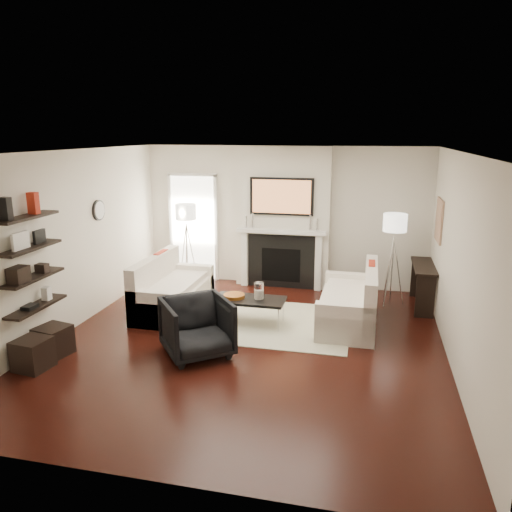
% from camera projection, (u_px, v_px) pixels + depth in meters
% --- Properties ---
extents(room_envelope, '(6.00, 6.00, 6.00)m').
position_uv_depth(room_envelope, '(246.00, 252.00, 6.83)').
color(room_envelope, black).
rests_on(room_envelope, ground).
extents(chimney_breast, '(1.80, 0.25, 2.70)m').
position_uv_depth(chimney_breast, '(283.00, 218.00, 9.54)').
color(chimney_breast, silver).
rests_on(chimney_breast, floor).
extents(fireplace_surround, '(1.30, 0.02, 1.04)m').
position_uv_depth(fireplace_surround, '(281.00, 261.00, 9.62)').
color(fireplace_surround, black).
rests_on(fireplace_surround, floor).
extents(firebox, '(0.75, 0.02, 0.65)m').
position_uv_depth(firebox, '(281.00, 265.00, 9.63)').
color(firebox, black).
rests_on(firebox, floor).
extents(mantel_pilaster_l, '(0.12, 0.08, 1.10)m').
position_uv_depth(mantel_pilaster_l, '(245.00, 258.00, 9.74)').
color(mantel_pilaster_l, white).
rests_on(mantel_pilaster_l, floor).
extents(mantel_pilaster_r, '(0.12, 0.08, 1.10)m').
position_uv_depth(mantel_pilaster_r, '(318.00, 262.00, 9.42)').
color(mantel_pilaster_r, white).
rests_on(mantel_pilaster_r, floor).
extents(mantel_shelf, '(1.70, 0.18, 0.07)m').
position_uv_depth(mantel_shelf, '(281.00, 231.00, 9.42)').
color(mantel_shelf, white).
rests_on(mantel_shelf, chimney_breast).
extents(tv_body, '(1.20, 0.06, 0.70)m').
position_uv_depth(tv_body, '(282.00, 196.00, 9.29)').
color(tv_body, black).
rests_on(tv_body, chimney_breast).
extents(tv_screen, '(1.10, 0.00, 0.62)m').
position_uv_depth(tv_screen, '(281.00, 197.00, 9.26)').
color(tv_screen, '#BF723F').
rests_on(tv_screen, tv_body).
extents(candlestick_l_tall, '(0.04, 0.04, 0.30)m').
position_uv_depth(candlestick_l_tall, '(253.00, 221.00, 9.51)').
color(candlestick_l_tall, silver).
rests_on(candlestick_l_tall, mantel_shelf).
extents(candlestick_l_short, '(0.04, 0.04, 0.24)m').
position_uv_depth(candlestick_l_short, '(246.00, 222.00, 9.54)').
color(candlestick_l_short, silver).
rests_on(candlestick_l_short, mantel_shelf).
extents(candlestick_r_tall, '(0.04, 0.04, 0.30)m').
position_uv_depth(candlestick_r_tall, '(310.00, 223.00, 9.27)').
color(candlestick_r_tall, silver).
rests_on(candlestick_r_tall, mantel_shelf).
extents(candlestick_r_short, '(0.04, 0.04, 0.24)m').
position_uv_depth(candlestick_r_short, '(317.00, 225.00, 9.25)').
color(candlestick_r_short, silver).
rests_on(candlestick_r_short, mantel_shelf).
extents(hallway_panel, '(0.90, 0.02, 2.10)m').
position_uv_depth(hallway_panel, '(194.00, 228.00, 10.12)').
color(hallway_panel, white).
rests_on(hallway_panel, floor).
extents(door_trim_l, '(0.06, 0.06, 2.16)m').
position_uv_depth(door_trim_l, '(171.00, 227.00, 10.21)').
color(door_trim_l, white).
rests_on(door_trim_l, floor).
extents(door_trim_r, '(0.06, 0.06, 2.16)m').
position_uv_depth(door_trim_r, '(216.00, 229.00, 10.00)').
color(door_trim_r, white).
rests_on(door_trim_r, floor).
extents(door_trim_top, '(1.02, 0.06, 0.06)m').
position_uv_depth(door_trim_top, '(192.00, 175.00, 9.84)').
color(door_trim_top, white).
rests_on(door_trim_top, wall_back).
extents(rug, '(2.60, 2.00, 0.01)m').
position_uv_depth(rug, '(268.00, 322.00, 7.94)').
color(rug, beige).
rests_on(rug, floor).
extents(loveseat_left_base, '(0.85, 1.80, 0.42)m').
position_uv_depth(loveseat_left_base, '(174.00, 299.00, 8.43)').
color(loveseat_left_base, white).
rests_on(loveseat_left_base, floor).
extents(loveseat_left_back, '(0.18, 1.80, 0.80)m').
position_uv_depth(loveseat_left_back, '(155.00, 279.00, 8.43)').
color(loveseat_left_back, white).
rests_on(loveseat_left_back, floor).
extents(loveseat_left_arm_n, '(0.85, 0.18, 0.60)m').
position_uv_depth(loveseat_left_arm_n, '(154.00, 310.00, 7.64)').
color(loveseat_left_arm_n, white).
rests_on(loveseat_left_arm_n, floor).
extents(loveseat_left_arm_s, '(0.85, 0.18, 0.60)m').
position_uv_depth(loveseat_left_arm_s, '(191.00, 280.00, 9.17)').
color(loveseat_left_arm_s, white).
rests_on(loveseat_left_arm_s, floor).
extents(loveseat_left_cushion, '(0.63, 1.44, 0.10)m').
position_uv_depth(loveseat_left_cushion, '(176.00, 284.00, 8.36)').
color(loveseat_left_cushion, white).
rests_on(loveseat_left_cushion, loveseat_left_base).
extents(pillow_left_orange, '(0.10, 0.42, 0.42)m').
position_uv_depth(pillow_left_orange, '(161.00, 263.00, 8.66)').
color(pillow_left_orange, '#B02915').
rests_on(pillow_left_orange, loveseat_left_cushion).
extents(pillow_left_charcoal, '(0.10, 0.40, 0.40)m').
position_uv_depth(pillow_left_charcoal, '(147.00, 273.00, 8.10)').
color(pillow_left_charcoal, black).
rests_on(pillow_left_charcoal, loveseat_left_cushion).
extents(loveseat_right_base, '(0.85, 1.80, 0.42)m').
position_uv_depth(loveseat_right_base, '(347.00, 311.00, 7.85)').
color(loveseat_right_base, white).
rests_on(loveseat_right_base, floor).
extents(loveseat_right_back, '(0.18, 1.80, 0.80)m').
position_uv_depth(loveseat_right_back, '(370.00, 293.00, 7.70)').
color(loveseat_right_back, white).
rests_on(loveseat_right_back, floor).
extents(loveseat_right_arm_n, '(0.85, 0.18, 0.60)m').
position_uv_depth(loveseat_right_arm_n, '(345.00, 324.00, 7.06)').
color(loveseat_right_arm_n, white).
rests_on(loveseat_right_arm_n, floor).
extents(loveseat_right_arm_s, '(0.85, 0.18, 0.60)m').
position_uv_depth(loveseat_right_arm_s, '(350.00, 290.00, 8.59)').
color(loveseat_right_arm_s, white).
rests_on(loveseat_right_arm_s, floor).
extents(loveseat_right_cushion, '(0.63, 1.44, 0.10)m').
position_uv_depth(loveseat_right_cushion, '(345.00, 295.00, 7.80)').
color(loveseat_right_cushion, white).
rests_on(loveseat_right_cushion, loveseat_right_base).
extents(pillow_right_orange, '(0.10, 0.42, 0.42)m').
position_uv_depth(pillow_right_orange, '(371.00, 275.00, 7.93)').
color(pillow_right_orange, '#B02915').
rests_on(pillow_right_orange, loveseat_right_cushion).
extents(pillow_right_charcoal, '(0.10, 0.40, 0.40)m').
position_uv_depth(pillow_right_charcoal, '(371.00, 287.00, 7.37)').
color(pillow_right_charcoal, black).
rests_on(pillow_right_charcoal, loveseat_right_cushion).
extents(coffee_table, '(1.10, 0.55, 0.04)m').
position_uv_depth(coffee_table, '(250.00, 300.00, 7.79)').
color(coffee_table, black).
rests_on(coffee_table, floor).
extents(coffee_leg_nw, '(0.02, 0.02, 0.38)m').
position_uv_depth(coffee_leg_nw, '(215.00, 315.00, 7.74)').
color(coffee_leg_nw, silver).
rests_on(coffee_leg_nw, floor).
extents(coffee_leg_ne, '(0.02, 0.02, 0.38)m').
position_uv_depth(coffee_leg_ne, '(278.00, 320.00, 7.52)').
color(coffee_leg_ne, silver).
rests_on(coffee_leg_ne, floor).
extents(coffee_leg_sw, '(0.02, 0.02, 0.38)m').
position_uv_depth(coffee_leg_sw, '(223.00, 305.00, 8.16)').
color(coffee_leg_sw, silver).
rests_on(coffee_leg_sw, floor).
extents(coffee_leg_se, '(0.02, 0.02, 0.38)m').
position_uv_depth(coffee_leg_se, '(283.00, 310.00, 7.94)').
color(coffee_leg_se, silver).
rests_on(coffee_leg_se, floor).
extents(hurricane_glass, '(0.15, 0.15, 0.26)m').
position_uv_depth(hurricane_glass, '(259.00, 291.00, 7.72)').
color(hurricane_glass, white).
rests_on(hurricane_glass, coffee_table).
extents(hurricane_candle, '(0.11, 0.11, 0.16)m').
position_uv_depth(hurricane_candle, '(259.00, 295.00, 7.73)').
color(hurricane_candle, white).
rests_on(hurricane_candle, coffee_table).
extents(copper_bowl, '(0.33, 0.33, 0.06)m').
position_uv_depth(copper_bowl, '(234.00, 296.00, 7.83)').
color(copper_bowl, '#C06720').
rests_on(copper_bowl, coffee_table).
extents(armchair, '(1.15, 1.14, 0.87)m').
position_uv_depth(armchair, '(197.00, 325.00, 6.70)').
color(armchair, black).
rests_on(armchair, floor).
extents(lamp_left_post, '(0.02, 0.02, 1.20)m').
position_uv_depth(lamp_left_post, '(187.00, 254.00, 9.84)').
color(lamp_left_post, silver).
rests_on(lamp_left_post, floor).
extents(lamp_left_shade, '(0.40, 0.40, 0.30)m').
position_uv_depth(lamp_left_shade, '(186.00, 212.00, 9.63)').
color(lamp_left_shade, white).
rests_on(lamp_left_shade, lamp_left_post).
extents(lamp_left_leg_a, '(0.25, 0.02, 1.23)m').
position_uv_depth(lamp_left_leg_a, '(193.00, 255.00, 9.81)').
color(lamp_left_leg_a, silver).
rests_on(lamp_left_leg_a, floor).
extents(lamp_left_leg_b, '(0.14, 0.22, 1.23)m').
position_uv_depth(lamp_left_leg_b, '(186.00, 253.00, 9.94)').
color(lamp_left_leg_b, silver).
rests_on(lamp_left_leg_b, floor).
extents(lamp_left_leg_c, '(0.14, 0.22, 1.23)m').
position_uv_depth(lamp_left_leg_c, '(183.00, 255.00, 9.76)').
color(lamp_left_leg_c, silver).
rests_on(lamp_left_leg_c, floor).
extents(lamp_right_post, '(0.02, 0.02, 1.20)m').
position_uv_depth(lamp_right_post, '(392.00, 271.00, 8.69)').
color(lamp_right_post, silver).
rests_on(lamp_right_post, floor).
extents(lamp_right_shade, '(0.40, 0.40, 0.30)m').
position_uv_depth(lamp_right_shade, '(395.00, 223.00, 8.48)').
color(lamp_right_shade, white).
rests_on(lamp_right_shade, lamp_right_post).
extents(lamp_right_leg_a, '(0.25, 0.02, 1.23)m').
position_uv_depth(lamp_right_leg_a, '(398.00, 271.00, 8.66)').
color(lamp_right_leg_a, silver).
rests_on(lamp_right_leg_a, floor).
extents(lamp_right_leg_b, '(0.14, 0.22, 1.23)m').
position_uv_depth(lamp_right_leg_b, '(388.00, 269.00, 8.79)').
color(lamp_right_leg_b, silver).
rests_on(lamp_right_leg_b, floor).
extents(lamp_right_leg_c, '(0.14, 0.22, 1.23)m').
position_uv_depth(lamp_right_leg_c, '(389.00, 272.00, 8.61)').
color(lamp_right_leg_c, silver).
rests_on(lamp_right_leg_c, floor).
extents(console_top, '(0.35, 1.20, 0.04)m').
position_uv_depth(console_top, '(424.00, 266.00, 8.49)').
color(console_top, black).
rests_on(console_top, floor).
extents(console_leg_n, '(0.30, 0.04, 0.71)m').
position_uv_depth(console_leg_n, '(425.00, 297.00, 8.06)').
color(console_leg_n, black).
rests_on(console_leg_n, floor).
extents(console_leg_s, '(0.30, 0.04, 0.71)m').
position_uv_depth(console_leg_s, '(419.00, 278.00, 9.10)').
color(console_leg_s, black).
rests_on(console_leg_s, floor).
extents(wall_art, '(0.03, 0.70, 0.70)m').
position_uv_depth(wall_art, '(439.00, 220.00, 8.12)').
color(wall_art, '#A37551').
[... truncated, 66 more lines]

